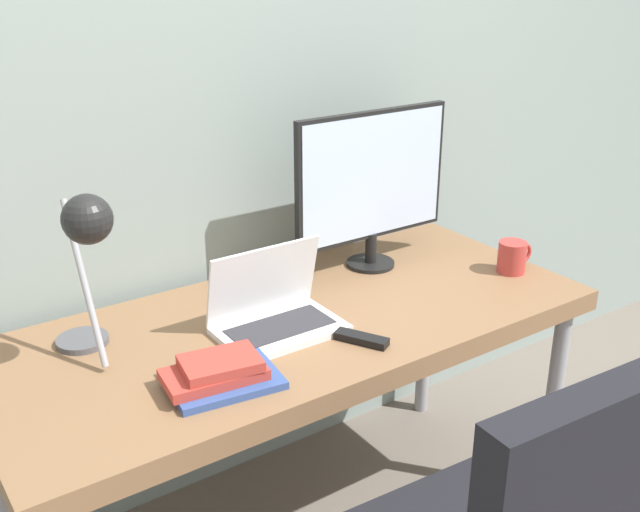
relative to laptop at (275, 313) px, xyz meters
The scene contains 8 objects.
wall_back 0.68m from the laptop, 79.55° to the left, with size 8.00×0.05×2.60m.
desk 0.14m from the laptop, 16.26° to the left, with size 1.65×0.72×0.74m.
laptop is the anchor object (origin of this frame).
monitor 0.56m from the laptop, 22.92° to the left, with size 0.54×0.15×0.49m.
desk_lamp 0.52m from the laptop, behind, with size 0.13×0.29×0.44m.
book_stack 0.29m from the laptop, 147.05° to the right, with size 0.28×0.22×0.07m.
tv_remote 0.24m from the laptop, 52.31° to the right, with size 0.10×0.14×0.02m.
mug 0.81m from the laptop, ahead, with size 0.13×0.09×0.10m.
Camera 1 is at (-0.98, -1.17, 1.67)m, focal length 42.00 mm.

